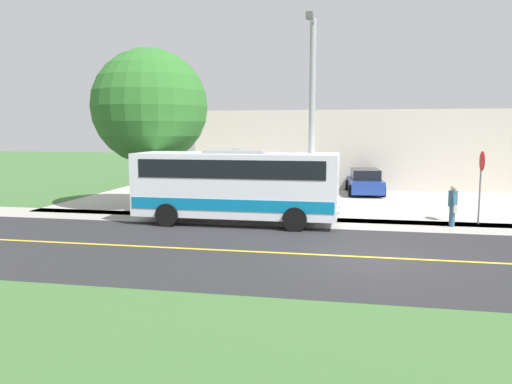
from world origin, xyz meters
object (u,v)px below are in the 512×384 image
tree_curbside (150,107)px  stop_sign (481,175)px  street_light_pole (312,113)px  pedestrian_with_bags (453,204)px  commercial_building (365,147)px  shuttle_bus_front (237,183)px  parked_car_near (365,182)px

tree_curbside → stop_sign: bearing=84.8°
street_light_pole → pedestrian_with_bags: bearing=96.0°
stop_sign → tree_curbside: bearing=-95.2°
tree_curbside → commercial_building: tree_curbside is taller
shuttle_bus_front → commercial_building: 17.71m
pedestrian_with_bags → shuttle_bus_front: bearing=-83.8°
tree_curbside → commercial_building: size_ratio=0.34×
shuttle_bus_front → tree_curbside: size_ratio=1.09×
stop_sign → street_light_pole: size_ratio=0.36×
tree_curbside → pedestrian_with_bags: bearing=81.5°
shuttle_bus_front → pedestrian_with_bags: 8.42m
pedestrian_with_bags → parked_car_near: size_ratio=0.35×
shuttle_bus_front → stop_sign: size_ratio=2.81×
street_light_pole → tree_curbside: bearing=-108.2°
parked_car_near → commercial_building: bearing=179.2°
stop_sign → parked_car_near: 9.73m
shuttle_bus_front → commercial_building: size_ratio=0.37×
street_light_pole → parked_car_near: 10.82m
shuttle_bus_front → street_light_pole: street_light_pole is taller
pedestrian_with_bags → stop_sign: size_ratio=0.55×
shuttle_bus_front → tree_curbside: bearing=-120.9°
street_light_pole → parked_car_near: size_ratio=1.75×
shuttle_bus_front → tree_curbside: (-2.87, -4.78, 3.15)m
stop_sign → pedestrian_with_bags: bearing=-59.7°
stop_sign → tree_curbside: tree_curbside is taller
stop_sign → commercial_building: 15.85m
shuttle_bus_front → parked_car_near: shuttle_bus_front is taller
shuttle_bus_front → tree_curbside: 6.41m
shuttle_bus_front → parked_car_near: 11.55m
pedestrian_with_bags → stop_sign: bearing=120.3°
pedestrian_with_bags → commercial_building: size_ratio=0.07×
pedestrian_with_bags → street_light_pole: street_light_pole is taller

